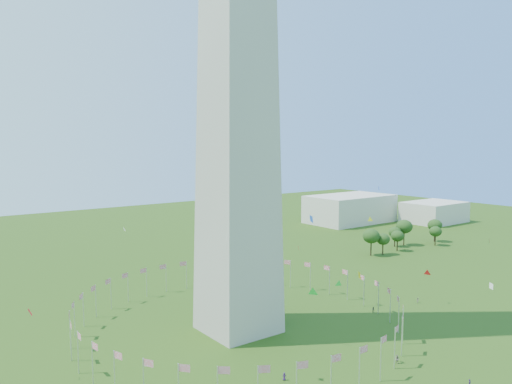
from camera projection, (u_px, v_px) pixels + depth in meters
flag_ring at (238, 312)px, 125.93m from camera, size 80.24×80.24×9.00m
gov_building_east_a at (350, 209)px, 294.72m from camera, size 50.00×30.00×16.00m
gov_building_east_b at (434, 212)px, 294.92m from camera, size 35.00×25.00×12.00m
kites_aloft at (380, 258)px, 114.13m from camera, size 116.29×74.13×28.28m
tree_line_east at (403, 237)px, 222.70m from camera, size 54.07×15.56×11.59m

